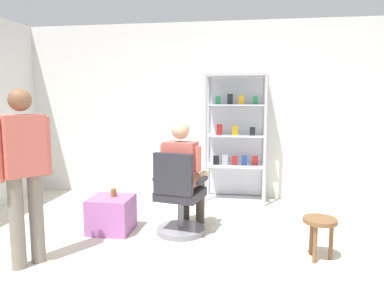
{
  "coord_description": "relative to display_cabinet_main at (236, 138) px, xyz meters",
  "views": [
    {
      "loc": [
        0.55,
        -2.61,
        1.54
      ],
      "look_at": [
        -0.09,
        1.61,
        1.0
      ],
      "focal_mm": 33.52,
      "sensor_mm": 36.0,
      "label": 1
    }
  ],
  "objects": [
    {
      "name": "back_wall",
      "position": [
        -0.4,
        0.24,
        0.39
      ],
      "size": [
        6.0,
        0.1,
        2.7
      ],
      "primitive_type": "cube",
      "color": "silver",
      "rests_on": "ground"
    },
    {
      "name": "office_chair",
      "position": [
        -0.58,
        -1.51,
        -0.57
      ],
      "size": [
        0.61,
        0.57,
        0.96
      ],
      "color": "slate",
      "rests_on": "ground"
    },
    {
      "name": "display_cabinet_main",
      "position": [
        0.0,
        0.0,
        0.0
      ],
      "size": [
        0.9,
        0.45,
        1.9
      ],
      "color": "#B7B7BC",
      "rests_on": "ground"
    },
    {
      "name": "tea_glass",
      "position": [
        -1.36,
        -1.48,
        -0.51
      ],
      "size": [
        0.07,
        0.07,
        0.09
      ],
      "primitive_type": "cylinder",
      "color": "brown",
      "rests_on": "storage_crate"
    },
    {
      "name": "seated_shopkeeper",
      "position": [
        -0.55,
        -1.35,
        -0.25
      ],
      "size": [
        0.54,
        0.61,
        1.29
      ],
      "color": "#3F382D",
      "rests_on": "ground"
    },
    {
      "name": "storage_crate",
      "position": [
        -1.38,
        -1.52,
        -0.76
      ],
      "size": [
        0.48,
        0.46,
        0.41
      ],
      "primitive_type": "cube",
      "color": "#9E599E",
      "rests_on": "ground"
    },
    {
      "name": "wooden_stool",
      "position": [
        0.87,
        -1.92,
        -0.64
      ],
      "size": [
        0.32,
        0.32,
        0.41
      ],
      "color": "brown",
      "rests_on": "ground"
    },
    {
      "name": "standing_customer",
      "position": [
        -1.83,
        -2.45,
        -0.03
      ],
      "size": [
        0.38,
        0.45,
        1.63
      ],
      "color": "slate",
      "rests_on": "ground"
    }
  ]
}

